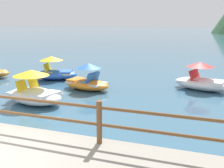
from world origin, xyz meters
TOP-DOWN VIEW (x-y plane):
  - ground_plane at (0.00, 40.00)m, footprint 200.00×200.00m
  - dock_railing at (-0.00, 1.55)m, footprint 23.92×0.12m
  - pedal_boat_0 at (-0.57, 7.29)m, footprint 2.39×1.59m
  - pedal_boat_1 at (4.26, 8.98)m, footprint 2.76×1.97m
  - pedal_boat_4 at (-3.11, 8.73)m, footprint 2.65×1.93m
  - pedal_boat_6 at (-1.51, 4.71)m, footprint 2.65×1.91m

SIDE VIEW (x-z plane):
  - ground_plane at x=0.00m, z-range 0.00..0.00m
  - pedal_boat_0 at x=-0.57m, z-range -0.21..0.99m
  - pedal_boat_4 at x=-3.11m, z-range -0.21..1.01m
  - pedal_boat_1 at x=4.26m, z-range -0.22..1.02m
  - pedal_boat_6 at x=-1.51m, z-range -0.20..1.06m
  - dock_railing at x=0.00m, z-range 0.51..1.46m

